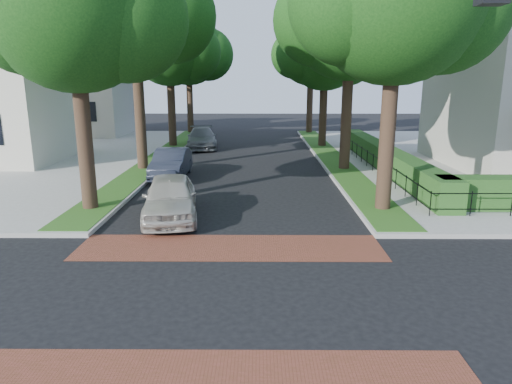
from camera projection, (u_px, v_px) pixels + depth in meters
ground at (221, 297)px, 10.40m from camera, size 120.00×120.00×0.00m
crosswalk_far at (230, 247)px, 13.51m from camera, size 9.00×2.20×0.01m
grass_strip_ne at (331, 156)px, 28.88m from camera, size 1.60×29.80×0.02m
grass_strip_nw at (161, 156)px, 28.95m from camera, size 1.60×29.80×0.02m
tree_right_mid at (352, 17)px, 23.28m from camera, size 8.25×7.09×11.22m
tree_right_far at (326, 50)px, 32.25m from camera, size 7.25×6.23×9.74m
tree_right_back at (312, 53)px, 40.91m from camera, size 7.50×6.45×10.20m
tree_left_near at (78, 7)px, 15.73m from camera, size 7.50×6.45×10.20m
tree_left_mid at (137, 9)px, 23.26m from camera, size 8.00×6.88×11.48m
tree_left_far at (171, 47)px, 32.27m from camera, size 7.00×6.02×9.86m
tree_left_back at (190, 51)px, 40.96m from camera, size 7.75×6.66×10.44m
hedge_main_road at (385, 158)px, 24.74m from camera, size 1.00×18.00×1.20m
fence_main_road at (370, 160)px, 24.78m from camera, size 0.06×18.00×0.90m
house_left_far at (75, 78)px, 40.38m from camera, size 10.00×9.00×10.14m
parked_car_front at (170, 197)px, 16.19m from camera, size 2.50×4.79×1.55m
parked_car_middle at (171, 163)px, 23.11m from camera, size 1.58×4.45×1.46m
parked_car_rear at (202, 138)px, 33.24m from camera, size 2.67×5.28×1.47m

